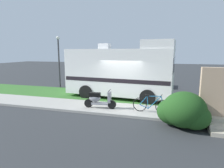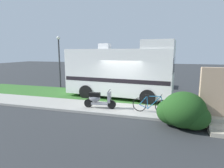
{
  "view_description": "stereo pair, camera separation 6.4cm",
  "coord_description": "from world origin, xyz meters",
  "px_view_note": "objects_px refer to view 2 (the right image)",
  "views": [
    {
      "loc": [
        2.55,
        -10.3,
        3.0
      ],
      "look_at": [
        -0.52,
        0.3,
        1.1
      ],
      "focal_mm": 30.11,
      "sensor_mm": 36.0,
      "label": 1
    },
    {
      "loc": [
        2.61,
        -10.28,
        3.0
      ],
      "look_at": [
        -0.52,
        0.3,
        1.1
      ],
      "focal_mm": 30.11,
      "sensor_mm": 36.0,
      "label": 2
    }
  ],
  "objects_px": {
    "motorhome_rv": "(121,71)",
    "pickup_truck_near": "(128,75)",
    "bottle_green": "(197,115)",
    "scooter": "(99,99)",
    "bottle_spare": "(190,109)",
    "bicycle": "(151,105)",
    "street_lamp_post": "(59,57)"
  },
  "relations": [
    {
      "from": "motorhome_rv",
      "to": "pickup_truck_near",
      "type": "height_order",
      "value": "motorhome_rv"
    },
    {
      "from": "pickup_truck_near",
      "to": "bottle_green",
      "type": "bearing_deg",
      "value": -58.89
    },
    {
      "from": "motorhome_rv",
      "to": "pickup_truck_near",
      "type": "xyz_separation_m",
      "value": [
        -0.51,
        4.7,
        -0.78
      ]
    },
    {
      "from": "motorhome_rv",
      "to": "scooter",
      "type": "xyz_separation_m",
      "value": [
        -0.45,
        -2.94,
        -1.18
      ]
    },
    {
      "from": "pickup_truck_near",
      "to": "bottle_spare",
      "type": "relative_size",
      "value": 18.07
    },
    {
      "from": "bicycle",
      "to": "pickup_truck_near",
      "type": "distance_m",
      "value": 8.16
    },
    {
      "from": "bottle_spare",
      "to": "street_lamp_post",
      "type": "height_order",
      "value": "street_lamp_post"
    },
    {
      "from": "motorhome_rv",
      "to": "bottle_spare",
      "type": "height_order",
      "value": "motorhome_rv"
    },
    {
      "from": "bottle_spare",
      "to": "street_lamp_post",
      "type": "xyz_separation_m",
      "value": [
        -9.87,
        4.34,
        2.35
      ]
    },
    {
      "from": "motorhome_rv",
      "to": "bottle_green",
      "type": "distance_m",
      "value": 5.48
    },
    {
      "from": "pickup_truck_near",
      "to": "bottle_green",
      "type": "distance_m",
      "value": 9.2
    },
    {
      "from": "pickup_truck_near",
      "to": "scooter",
      "type": "bearing_deg",
      "value": -89.5
    },
    {
      "from": "pickup_truck_near",
      "to": "street_lamp_post",
      "type": "height_order",
      "value": "street_lamp_post"
    },
    {
      "from": "scooter",
      "to": "bicycle",
      "type": "xyz_separation_m",
      "value": [
        2.66,
        -0.03,
        -0.07
      ]
    },
    {
      "from": "pickup_truck_near",
      "to": "motorhome_rv",
      "type": "bearing_deg",
      "value": -83.78
    },
    {
      "from": "scooter",
      "to": "pickup_truck_near",
      "type": "height_order",
      "value": "pickup_truck_near"
    },
    {
      "from": "motorhome_rv",
      "to": "bicycle",
      "type": "bearing_deg",
      "value": -53.41
    },
    {
      "from": "motorhome_rv",
      "to": "pickup_truck_near",
      "type": "relative_size",
      "value": 1.31
    },
    {
      "from": "motorhome_rv",
      "to": "pickup_truck_near",
      "type": "bearing_deg",
      "value": 96.22
    },
    {
      "from": "bicycle",
      "to": "pickup_truck_near",
      "type": "xyz_separation_m",
      "value": [
        -2.72,
        7.68,
        0.47
      ]
    },
    {
      "from": "street_lamp_post",
      "to": "scooter",
      "type": "bearing_deg",
      "value": -43.31
    },
    {
      "from": "bicycle",
      "to": "bottle_green",
      "type": "height_order",
      "value": "bicycle"
    },
    {
      "from": "bottle_spare",
      "to": "scooter",
      "type": "bearing_deg",
      "value": -171.02
    },
    {
      "from": "scooter",
      "to": "street_lamp_post",
      "type": "bearing_deg",
      "value": 136.69
    },
    {
      "from": "street_lamp_post",
      "to": "motorhome_rv",
      "type": "bearing_deg",
      "value": -19.95
    },
    {
      "from": "motorhome_rv",
      "to": "pickup_truck_near",
      "type": "distance_m",
      "value": 4.79
    },
    {
      "from": "motorhome_rv",
      "to": "scooter",
      "type": "relative_size",
      "value": 4.08
    },
    {
      "from": "scooter",
      "to": "street_lamp_post",
      "type": "distance_m",
      "value": 7.64
    },
    {
      "from": "pickup_truck_near",
      "to": "street_lamp_post",
      "type": "relative_size",
      "value": 1.23
    },
    {
      "from": "pickup_truck_near",
      "to": "bottle_green",
      "type": "relative_size",
      "value": 17.51
    },
    {
      "from": "scooter",
      "to": "pickup_truck_near",
      "type": "relative_size",
      "value": 0.32
    },
    {
      "from": "motorhome_rv",
      "to": "bottle_spare",
      "type": "distance_m",
      "value": 4.88
    }
  ]
}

